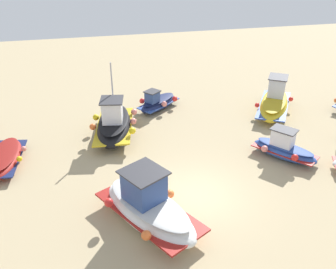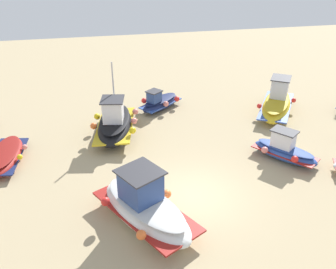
{
  "view_description": "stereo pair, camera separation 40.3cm",
  "coord_description": "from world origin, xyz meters",
  "px_view_note": "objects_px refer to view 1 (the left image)",
  "views": [
    {
      "loc": [
        4.08,
        12.05,
        9.84
      ],
      "look_at": [
        0.33,
        -4.01,
        0.9
      ],
      "focal_mm": 39.17,
      "sensor_mm": 36.0,
      "label": 1
    },
    {
      "loc": [
        3.69,
        12.13,
        9.84
      ],
      "look_at": [
        0.33,
        -4.01,
        0.9
      ],
      "focal_mm": 39.17,
      "sensor_mm": 36.0,
      "label": 2
    }
  ],
  "objects_px": {
    "fishing_boat_6": "(114,124)",
    "fishing_boat_1": "(274,102)",
    "fishing_boat_0": "(148,207)",
    "fishing_boat_5": "(284,149)",
    "fishing_boat_7": "(158,102)",
    "fishing_boat_2": "(5,158)"
  },
  "relations": [
    {
      "from": "fishing_boat_2",
      "to": "fishing_boat_5",
      "type": "distance_m",
      "value": 13.74
    },
    {
      "from": "fishing_boat_5",
      "to": "fishing_boat_7",
      "type": "relative_size",
      "value": 1.05
    },
    {
      "from": "fishing_boat_1",
      "to": "fishing_boat_7",
      "type": "relative_size",
      "value": 1.59
    },
    {
      "from": "fishing_boat_1",
      "to": "fishing_boat_6",
      "type": "bearing_deg",
      "value": 128.3
    },
    {
      "from": "fishing_boat_6",
      "to": "fishing_boat_7",
      "type": "distance_m",
      "value": 4.29
    },
    {
      "from": "fishing_boat_0",
      "to": "fishing_boat_7",
      "type": "relative_size",
      "value": 1.6
    },
    {
      "from": "fishing_boat_1",
      "to": "fishing_boat_2",
      "type": "bearing_deg",
      "value": 132.78
    },
    {
      "from": "fishing_boat_2",
      "to": "fishing_boat_5",
      "type": "xyz_separation_m",
      "value": [
        -13.51,
        2.51,
        0.14
      ]
    },
    {
      "from": "fishing_boat_0",
      "to": "fishing_boat_5",
      "type": "distance_m",
      "value": 8.09
    },
    {
      "from": "fishing_boat_0",
      "to": "fishing_boat_2",
      "type": "relative_size",
      "value": 1.35
    },
    {
      "from": "fishing_boat_2",
      "to": "fishing_boat_5",
      "type": "height_order",
      "value": "fishing_boat_5"
    },
    {
      "from": "fishing_boat_6",
      "to": "fishing_boat_5",
      "type": "bearing_deg",
      "value": 72.52
    },
    {
      "from": "fishing_boat_0",
      "to": "fishing_boat_1",
      "type": "height_order",
      "value": "fishing_boat_0"
    },
    {
      "from": "fishing_boat_6",
      "to": "fishing_boat_0",
      "type": "bearing_deg",
      "value": 14.78
    },
    {
      "from": "fishing_boat_1",
      "to": "fishing_boat_6",
      "type": "relative_size",
      "value": 1.04
    },
    {
      "from": "fishing_boat_5",
      "to": "fishing_boat_7",
      "type": "distance_m",
      "value": 8.74
    },
    {
      "from": "fishing_boat_1",
      "to": "fishing_boat_2",
      "type": "xyz_separation_m",
      "value": [
        15.62,
        2.63,
        -0.29
      ]
    },
    {
      "from": "fishing_boat_1",
      "to": "fishing_boat_7",
      "type": "distance_m",
      "value": 7.35
    },
    {
      "from": "fishing_boat_6",
      "to": "fishing_boat_7",
      "type": "xyz_separation_m",
      "value": [
        -3.09,
        -2.97,
        -0.26
      ]
    },
    {
      "from": "fishing_boat_0",
      "to": "fishing_boat_5",
      "type": "bearing_deg",
      "value": -97.18
    },
    {
      "from": "fishing_boat_6",
      "to": "fishing_boat_1",
      "type": "bearing_deg",
      "value": 105.45
    },
    {
      "from": "fishing_boat_1",
      "to": "fishing_boat_5",
      "type": "bearing_deg",
      "value": -169.13
    }
  ]
}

